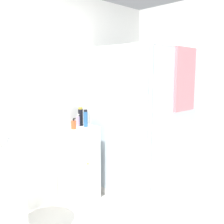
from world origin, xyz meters
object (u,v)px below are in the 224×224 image
at_px(soap_dispenser, 74,125).
at_px(sink, 17,172).
at_px(lotion_bottle_white, 78,121).
at_px(shampoo_bottle_blue, 86,118).
at_px(shampoo_bottle_tall_black, 81,117).

bearing_deg(soap_dispenser, sink, -167.70).
distance_m(soap_dispenser, lotion_bottle_white, 0.15).
bearing_deg(soap_dispenser, shampoo_bottle_blue, 3.01).
bearing_deg(lotion_bottle_white, soap_dispenser, -147.06).
height_order(sink, lotion_bottle_white, lotion_bottle_white).
xyz_separation_m(soap_dispenser, shampoo_bottle_blue, (0.19, 0.01, 0.05)).
relative_size(soap_dispenser, shampoo_bottle_blue, 0.63).
bearing_deg(shampoo_bottle_blue, shampoo_bottle_tall_black, 88.81).
distance_m(shampoo_bottle_tall_black, shampoo_bottle_blue, 0.10).
bearing_deg(sink, lotion_bottle_white, 15.54).
distance_m(soap_dispenser, shampoo_bottle_tall_black, 0.23).
relative_size(sink, soap_dispenser, 7.44).
height_order(sink, shampoo_bottle_blue, shampoo_bottle_blue).
xyz_separation_m(shampoo_bottle_tall_black, lotion_bottle_white, (-0.06, -0.03, -0.05)).
height_order(soap_dispenser, shampoo_bottle_blue, shampoo_bottle_blue).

